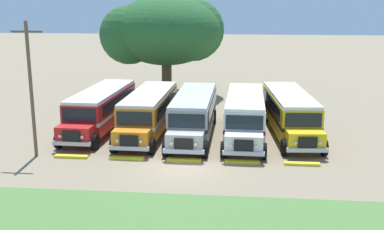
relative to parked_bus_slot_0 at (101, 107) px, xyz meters
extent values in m
plane|color=#84755B|center=(6.74, -7.58, -1.58)|extent=(220.00, 220.00, 0.00)
cube|color=red|center=(0.01, 0.31, -0.03)|extent=(2.84, 9.29, 2.10)
cube|color=white|center=(0.01, 0.31, -0.20)|extent=(2.87, 9.31, 0.24)
cube|color=black|center=(1.29, 0.56, 0.47)|extent=(0.33, 8.00, 0.80)
cube|color=black|center=(-1.25, 0.65, 0.47)|extent=(0.33, 8.00, 0.80)
cube|color=silver|center=(0.01, 0.31, 1.13)|extent=(2.75, 9.18, 0.22)
cube|color=red|center=(-0.18, -4.99, -0.56)|extent=(2.25, 1.48, 1.05)
cube|color=black|center=(-0.21, -5.73, -0.53)|extent=(1.10, 0.14, 0.70)
cube|color=#B7B7BC|center=(-0.21, -5.77, -0.96)|extent=(2.41, 0.29, 0.24)
cube|color=black|center=(-0.16, -4.32, 0.47)|extent=(2.20, 0.14, 0.84)
cube|color=white|center=(0.18, 4.92, -0.14)|extent=(0.90, 0.09, 1.30)
sphere|color=#EAE5C6|center=(0.49, -5.80, -0.53)|extent=(0.20, 0.20, 0.20)
sphere|color=#EAE5C6|center=(-0.91, -5.75, -0.53)|extent=(0.20, 0.20, 0.20)
cylinder|color=black|center=(1.02, -4.93, -1.08)|extent=(0.32, 1.01, 1.00)
cylinder|color=black|center=(-1.38, -4.85, -1.08)|extent=(0.32, 1.01, 1.00)
cylinder|color=black|center=(1.32, 3.26, -1.08)|extent=(0.32, 1.01, 1.00)
cylinder|color=black|center=(-1.08, 3.35, -1.08)|extent=(0.32, 1.01, 1.00)
cube|color=orange|center=(3.60, -0.27, -0.03)|extent=(2.68, 9.25, 2.10)
cube|color=white|center=(3.60, -0.27, -0.20)|extent=(2.71, 9.27, 0.24)
cube|color=black|center=(4.87, 0.01, 0.47)|extent=(0.20, 8.00, 0.80)
cube|color=black|center=(2.33, 0.06, 0.47)|extent=(0.20, 8.00, 0.80)
cube|color=beige|center=(3.60, -0.27, 1.13)|extent=(2.60, 9.15, 0.22)
cube|color=orange|center=(3.49, -5.57, -0.56)|extent=(2.23, 1.44, 1.05)
cube|color=black|center=(3.48, -6.31, -0.53)|extent=(1.10, 0.12, 0.70)
cube|color=#B7B7BC|center=(3.48, -6.35, -0.96)|extent=(2.40, 0.25, 0.24)
cube|color=black|center=(3.51, -4.90, 0.47)|extent=(2.20, 0.10, 0.84)
cube|color=white|center=(3.69, 4.35, -0.14)|extent=(0.90, 0.08, 1.30)
sphere|color=#EAE5C6|center=(4.18, -6.37, -0.53)|extent=(0.20, 0.20, 0.20)
sphere|color=#EAE5C6|center=(2.78, -6.34, -0.53)|extent=(0.20, 0.20, 0.20)
cylinder|color=black|center=(4.69, -5.49, -1.08)|extent=(0.30, 1.01, 1.00)
cylinder|color=black|center=(2.29, -5.44, -1.08)|extent=(0.30, 1.01, 1.00)
cylinder|color=black|center=(4.86, 2.71, -1.08)|extent=(0.30, 1.01, 1.00)
cylinder|color=black|center=(2.46, 2.76, -1.08)|extent=(0.30, 1.01, 1.00)
cube|color=#9E9993|center=(6.78, -0.57, -0.03)|extent=(2.58, 9.22, 2.10)
cube|color=#282828|center=(6.78, -0.57, -0.20)|extent=(2.61, 9.24, 0.24)
cube|color=black|center=(8.05, -0.28, 0.47)|extent=(0.11, 8.00, 0.80)
cube|color=black|center=(5.51, -0.25, 0.47)|extent=(0.11, 8.00, 0.80)
cube|color=#B2B2B7|center=(6.78, -0.57, 1.13)|extent=(2.50, 9.12, 0.22)
cube|color=#9E9993|center=(6.73, -5.87, -0.56)|extent=(2.21, 1.42, 1.05)
cube|color=black|center=(6.73, -6.61, -0.53)|extent=(1.10, 0.11, 0.70)
cube|color=#B7B7BC|center=(6.73, -6.65, -0.96)|extent=(2.40, 0.22, 0.24)
cube|color=black|center=(6.74, -5.20, 0.47)|extent=(2.20, 0.08, 0.84)
cube|color=#282828|center=(6.82, 4.05, -0.14)|extent=(0.90, 0.07, 1.30)
sphere|color=#EAE5C6|center=(7.43, -6.66, -0.53)|extent=(0.20, 0.20, 0.20)
sphere|color=#EAE5C6|center=(6.03, -6.65, -0.53)|extent=(0.20, 0.20, 0.20)
cylinder|color=black|center=(7.93, -5.78, -1.08)|extent=(0.29, 1.00, 1.00)
cylinder|color=black|center=(5.53, -5.75, -1.08)|extent=(0.29, 1.00, 1.00)
cylinder|color=black|center=(8.01, 2.42, -1.08)|extent=(0.29, 1.00, 1.00)
cylinder|color=black|center=(5.61, 2.45, -1.08)|extent=(0.29, 1.00, 1.00)
cube|color=silver|center=(10.27, -0.56, -0.03)|extent=(2.70, 9.25, 2.10)
cube|color=maroon|center=(10.27, -0.56, -0.20)|extent=(2.73, 9.27, 0.24)
cube|color=black|center=(11.55, -0.29, 0.47)|extent=(0.21, 8.00, 0.80)
cube|color=black|center=(9.01, -0.24, 0.47)|extent=(0.21, 8.00, 0.80)
cube|color=silver|center=(10.27, -0.56, 1.13)|extent=(2.62, 9.15, 0.22)
cube|color=silver|center=(10.16, -5.86, -0.56)|extent=(2.23, 1.45, 1.05)
cube|color=black|center=(10.14, -6.60, -0.53)|extent=(1.10, 0.12, 0.70)
cube|color=#B7B7BC|center=(10.14, -6.64, -0.96)|extent=(2.40, 0.25, 0.24)
cube|color=black|center=(10.17, -5.19, 0.47)|extent=(2.20, 0.11, 0.84)
cube|color=maroon|center=(10.37, 4.05, -0.14)|extent=(0.90, 0.08, 1.30)
sphere|color=#EAE5C6|center=(10.84, -6.67, -0.53)|extent=(0.20, 0.20, 0.20)
sphere|color=#EAE5C6|center=(9.44, -6.64, -0.53)|extent=(0.20, 0.20, 0.20)
cylinder|color=black|center=(11.36, -5.79, -1.08)|extent=(0.30, 1.01, 1.00)
cylinder|color=black|center=(8.96, -5.74, -1.08)|extent=(0.30, 1.01, 1.00)
cylinder|color=black|center=(11.54, 2.41, -1.08)|extent=(0.30, 1.01, 1.00)
cylinder|color=black|center=(9.14, 2.46, -1.08)|extent=(0.30, 1.01, 1.00)
cube|color=yellow|center=(13.37, 0.37, -0.03)|extent=(3.20, 9.37, 2.10)
cube|color=black|center=(13.37, 0.37, -0.20)|extent=(3.23, 9.39, 0.24)
cube|color=black|center=(14.61, 0.76, 0.47)|extent=(0.66, 7.98, 0.80)
cube|color=black|center=(12.08, 0.57, 0.47)|extent=(0.66, 7.98, 0.80)
cube|color=silver|center=(13.37, 0.37, 1.13)|extent=(3.11, 9.26, 0.22)
cube|color=yellow|center=(13.77, -4.92, -0.56)|extent=(2.30, 1.57, 1.05)
cube|color=black|center=(13.83, -5.66, -0.53)|extent=(1.10, 0.18, 0.70)
cube|color=#B7B7BC|center=(13.83, -5.70, -0.96)|extent=(2.41, 0.38, 0.24)
cube|color=black|center=(13.72, -4.25, 0.47)|extent=(2.20, 0.23, 0.84)
cube|color=black|center=(13.01, 4.97, -0.14)|extent=(0.90, 0.13, 1.30)
sphere|color=#EAE5C6|center=(14.53, -5.65, -0.53)|extent=(0.20, 0.20, 0.20)
sphere|color=#EAE5C6|center=(13.14, -5.76, -0.53)|extent=(0.20, 0.20, 0.20)
cylinder|color=black|center=(14.96, -4.73, -1.08)|extent=(0.36, 1.02, 1.00)
cylinder|color=black|center=(12.57, -4.91, -1.08)|extent=(0.36, 1.02, 1.00)
cylinder|color=black|center=(14.33, 3.45, -1.08)|extent=(0.36, 1.02, 1.00)
cylinder|color=black|center=(11.94, 3.27, -1.08)|extent=(0.36, 1.02, 1.00)
cube|color=yellow|center=(0.03, -6.57, -1.51)|extent=(2.00, 0.36, 0.15)
cube|color=yellow|center=(3.39, -6.57, -1.51)|extent=(2.00, 0.36, 0.15)
cube|color=yellow|center=(6.74, -6.57, -1.51)|extent=(2.00, 0.36, 0.15)
cube|color=yellow|center=(10.09, -6.57, -1.51)|extent=(2.00, 0.36, 0.15)
cube|color=yellow|center=(13.45, -6.57, -1.51)|extent=(2.00, 0.36, 0.15)
cylinder|color=brown|center=(2.85, 12.79, 0.34)|extent=(0.97, 0.97, 3.84)
ellipsoid|color=#235628|center=(2.85, 12.79, 4.73)|extent=(10.46, 9.86, 6.59)
sphere|color=#235628|center=(5.32, 13.83, 4.73)|extent=(6.05, 6.05, 6.05)
sphere|color=#235628|center=(-0.54, 11.74, 4.35)|extent=(5.51, 5.51, 5.51)
sphere|color=#235628|center=(2.85, 15.56, 5.59)|extent=(6.46, 6.46, 6.46)
cylinder|color=brown|center=(-2.14, -6.49, 2.39)|extent=(0.20, 0.20, 7.94)
cube|color=brown|center=(-2.14, -6.49, 5.76)|extent=(1.80, 0.12, 0.12)
camera|label=1|loc=(9.68, -32.05, 7.38)|focal=43.83mm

